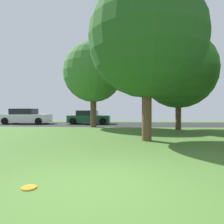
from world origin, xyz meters
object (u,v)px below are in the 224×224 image
object	(u,v)px
oak_tree_right	(178,70)
frisbee_disc	(29,188)
maple_tree_far	(147,39)
oak_tree_center	(93,72)
parked_car_white	(26,117)
parked_car_green	(89,118)

from	to	relation	value
oak_tree_right	frisbee_disc	xyz separation A→B (m)	(-5.59, -11.15, -4.14)
oak_tree_right	maple_tree_far	bearing A→B (deg)	-117.97
oak_tree_center	oak_tree_right	world-z (taller)	oak_tree_center
parked_car_white	maple_tree_far	bearing A→B (deg)	-44.30
oak_tree_center	maple_tree_far	xyz separation A→B (m)	(3.45, -7.06, 0.21)
oak_tree_right	parked_car_green	bearing A→B (deg)	143.85
oak_tree_right	parked_car_green	xyz separation A→B (m)	(-7.19, 5.25, -3.54)
oak_tree_center	frisbee_disc	distance (m)	13.67
parked_car_white	oak_tree_center	bearing A→B (deg)	-24.62
frisbee_disc	oak_tree_right	bearing A→B (deg)	63.38
maple_tree_far	parked_car_green	world-z (taller)	maple_tree_far
oak_tree_center	oak_tree_right	distance (m)	6.51
oak_tree_center	parked_car_white	xyz separation A→B (m)	(-7.13, 3.27, -3.71)
parked_car_white	frisbee_disc	bearing A→B (deg)	-64.30
oak_tree_center	frisbee_disc	xyz separation A→B (m)	(0.67, -12.93, -4.38)
maple_tree_far	parked_car_white	xyz separation A→B (m)	(-10.58, 10.32, -3.92)
oak_tree_right	frisbee_disc	world-z (taller)	oak_tree_right
maple_tree_far	parked_car_white	size ratio (longest dim) A/B	1.58
oak_tree_center	frisbee_disc	world-z (taller)	oak_tree_center
maple_tree_far	parked_car_green	size ratio (longest dim) A/B	1.82
oak_tree_right	oak_tree_center	bearing A→B (deg)	164.05
oak_tree_center	parked_car_white	bearing A→B (deg)	155.38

